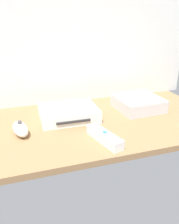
% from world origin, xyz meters
% --- Properties ---
extents(ground_plane, '(1.00, 0.48, 0.02)m').
position_xyz_m(ground_plane, '(0.00, 0.00, -0.01)').
color(ground_plane, '#936D47').
rests_on(ground_plane, ground).
extents(back_wall, '(1.10, 0.01, 0.64)m').
position_xyz_m(back_wall, '(0.00, 0.25, 0.32)').
color(back_wall, silver).
rests_on(back_wall, ground).
extents(game_console, '(0.21, 0.17, 0.04)m').
position_xyz_m(game_console, '(-0.06, 0.06, 0.02)').
color(game_console, white).
rests_on(game_console, ground_plane).
extents(mini_computer, '(0.18, 0.18, 0.05)m').
position_xyz_m(mini_computer, '(0.23, 0.06, 0.03)').
color(mini_computer, silver).
rests_on(mini_computer, ground_plane).
extents(remote_wand, '(0.07, 0.15, 0.03)m').
position_xyz_m(remote_wand, '(0.00, -0.15, 0.02)').
color(remote_wand, white).
rests_on(remote_wand, ground_plane).
extents(remote_nunchuk, '(0.06, 0.11, 0.05)m').
position_xyz_m(remote_nunchuk, '(-0.24, -0.02, 0.02)').
color(remote_nunchuk, white).
rests_on(remote_nunchuk, ground_plane).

